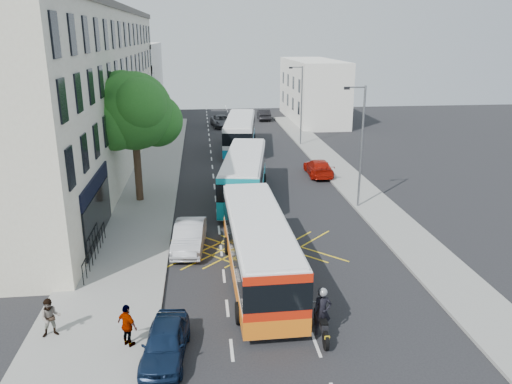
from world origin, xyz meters
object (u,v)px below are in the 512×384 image
object	(u,v)px
street_tree	(133,112)
lamp_near	(360,141)
distant_car_dark	(264,114)
parked_car_silver	(189,236)
parked_car_blue	(165,342)
pedestrian_far	(127,326)
lamp_far	(301,101)
bus_far	(240,133)
bus_near	(258,247)
pedestrian_near	(51,318)
bus_mid	(244,175)
red_hatchback	(318,167)
distant_car_grey	(222,121)
motorbike	(322,314)

from	to	relation	value
street_tree	lamp_near	distance (m)	15.10
street_tree	distant_car_dark	xyz separation A→B (m)	(13.01, 33.89, -5.56)
parked_car_silver	distant_car_dark	distance (m)	43.43
parked_car_blue	pedestrian_far	bearing A→B (deg)	158.65
street_tree	parked_car_silver	distance (m)	10.79
lamp_far	parked_car_silver	distance (m)	28.12
bus_far	parked_car_blue	world-z (taller)	bus_far
pedestrian_far	bus_near	bearing A→B (deg)	-95.54
street_tree	lamp_far	distance (m)	22.57
parked_car_blue	distant_car_dark	distance (m)	53.01
distant_car_dark	pedestrian_near	bearing A→B (deg)	74.68
bus_mid	pedestrian_far	bearing A→B (deg)	-99.50
lamp_far	pedestrian_near	world-z (taller)	lamp_far
parked_car_blue	red_hatchback	world-z (taller)	red_hatchback
bus_far	parked_car_silver	distance (m)	24.86
red_hatchback	distant_car_dark	world-z (taller)	distant_car_dark
bus_far	lamp_far	bearing A→B (deg)	17.71
red_hatchback	pedestrian_far	bearing A→B (deg)	62.13
lamp_far	pedestrian_far	distance (m)	37.10
lamp_far	distant_car_dark	world-z (taller)	lamp_far
lamp_far	red_hatchback	world-z (taller)	lamp_far
bus_near	distant_car_grey	world-z (taller)	bus_near
motorbike	parked_car_silver	bearing A→B (deg)	121.85
street_tree	motorbike	distance (m)	20.28
motorbike	parked_car_blue	xyz separation A→B (m)	(-5.91, -0.68, -0.35)
street_tree	pedestrian_far	xyz separation A→B (m)	(1.51, -17.45, -5.30)
motorbike	distant_car_grey	size ratio (longest dim) A/B	0.47
bus_near	pedestrian_far	xyz separation A→B (m)	(-5.43, -5.03, -0.67)
bus_far	parked_car_silver	world-z (taller)	bus_far
lamp_far	pedestrian_near	distance (m)	37.41
street_tree	bus_mid	bearing A→B (deg)	0.29
parked_car_blue	parked_car_silver	bearing A→B (deg)	91.12
lamp_near	red_hatchback	size ratio (longest dim) A/B	1.73
street_tree	bus_near	bearing A→B (deg)	-60.79
motorbike	parked_car_silver	world-z (taller)	motorbike
parked_car_blue	red_hatchback	xyz separation A→B (m)	(11.10, 23.50, 0.03)
red_hatchback	distant_car_grey	xyz separation A→B (m)	(-6.97, 23.82, 0.04)
bus_mid	red_hatchback	bearing A→B (deg)	47.74
lamp_near	pedestrian_near	xyz separation A→B (m)	(-16.20, -13.52, -3.69)
lamp_near	bus_mid	size ratio (longest dim) A/B	0.69
lamp_far	distant_car_dark	xyz separation A→B (m)	(-1.70, 16.85, -3.88)
bus_near	motorbike	xyz separation A→B (m)	(1.87, -5.05, -0.67)
bus_far	pedestrian_far	size ratio (longest dim) A/B	7.09
motorbike	parked_car_silver	distance (m)	10.37
street_tree	red_hatchback	bearing A→B (deg)	20.89
motorbike	bus_mid	bearing A→B (deg)	96.37
red_hatchback	bus_near	bearing A→B (deg)	69.18
parked_car_blue	parked_car_silver	world-z (taller)	parked_car_silver
bus_near	parked_car_blue	world-z (taller)	bus_near
red_hatchback	parked_car_silver	bearing A→B (deg)	53.99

